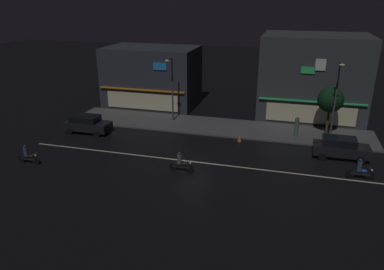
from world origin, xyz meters
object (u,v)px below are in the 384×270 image
parked_car_trailing (87,124)px  traffic_cone (239,138)px  motorcycle_lead (27,156)px  parked_car_near_kerb (340,147)px  motorcycle_opposite_lane (181,163)px  streetlamp_mid (336,95)px  streetlamp_west (172,84)px  motorcycle_following (360,170)px  pedestrian_on_sidewalk (297,127)px

parked_car_trailing → traffic_cone: size_ratio=7.82×
parked_car_trailing → motorcycle_lead: parked_car_trailing is taller
parked_car_near_kerb → parked_car_trailing: same height
motorcycle_opposite_lane → streetlamp_mid: bearing=-135.1°
motorcycle_opposite_lane → parked_car_near_kerb: bearing=-148.5°
streetlamp_mid → parked_car_trailing: 22.59m
streetlamp_west → motorcycle_following: bearing=-26.5°
streetlamp_west → motorcycle_lead: size_ratio=3.42×
motorcycle_following → motorcycle_opposite_lane: 12.79m
traffic_cone → streetlamp_west: bearing=154.9°
motorcycle_opposite_lane → motorcycle_lead: bearing=13.8°
parked_car_trailing → motorcycle_opposite_lane: 12.29m
motorcycle_lead → motorcycle_following: size_ratio=1.00×
motorcycle_following → traffic_cone: bearing=151.7°
streetlamp_west → pedestrian_on_sidewalk: (12.31, -1.11, -2.99)m
streetlamp_west → streetlamp_mid: bearing=-5.2°
streetlamp_west → traffic_cone: size_ratio=11.82×
motorcycle_lead → streetlamp_mid: bearing=-146.9°
pedestrian_on_sidewalk → motorcycle_opposite_lane: bearing=-67.6°
motorcycle_opposite_lane → streetlamp_west: bearing=-63.5°
streetlamp_mid → parked_car_near_kerb: 4.91m
motorcycle_opposite_lane → traffic_cone: bearing=-109.8°
pedestrian_on_sidewalk → streetlamp_west: bearing=-122.3°
pedestrian_on_sidewalk → traffic_cone: (-4.83, -2.39, -0.76)m
parked_car_near_kerb → motorcycle_opposite_lane: (-11.56, -5.79, -0.24)m
motorcycle_lead → parked_car_near_kerb: bearing=-154.7°
streetlamp_mid → motorcycle_following: 8.04m
streetlamp_west → motorcycle_opposite_lane: size_ratio=3.42×
motorcycle_following → motorcycle_opposite_lane: (-12.59, -2.27, 0.00)m
streetlamp_west → parked_car_trailing: bearing=-143.1°
streetlamp_mid → pedestrian_on_sidewalk: 4.42m
motorcycle_lead → parked_car_trailing: bearing=-89.4°
parked_car_near_kerb → streetlamp_mid: bearing=-81.8°
parked_car_near_kerb → motorcycle_opposite_lane: parked_car_near_kerb is taller
parked_car_trailing → pedestrian_on_sidewalk: bearing=11.7°
pedestrian_on_sidewalk → parked_car_trailing: size_ratio=0.45×
streetlamp_mid → motorcycle_opposite_lane: 14.88m
parked_car_trailing → traffic_cone: parked_car_trailing is taller
streetlamp_west → parked_car_trailing: streetlamp_west is taller
streetlamp_mid → parked_car_trailing: size_ratio=1.64×
motorcycle_lead → motorcycle_opposite_lane: 11.96m
parked_car_trailing → motorcycle_opposite_lane: bearing=-26.9°
streetlamp_mid → motorcycle_lead: size_ratio=3.72×
parked_car_near_kerb → motorcycle_following: (1.03, -3.52, -0.24)m
traffic_cone → parked_car_trailing: bearing=-173.7°
parked_car_trailing → motorcycle_lead: 7.46m
pedestrian_on_sidewalk → traffic_cone: pedestrian_on_sidewalk is taller
pedestrian_on_sidewalk → parked_car_trailing: (-19.07, -3.97, -0.16)m
pedestrian_on_sidewalk → motorcycle_opposite_lane: (-8.11, -9.52, -0.40)m
motorcycle_opposite_lane → traffic_cone: (3.28, 7.13, -0.36)m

